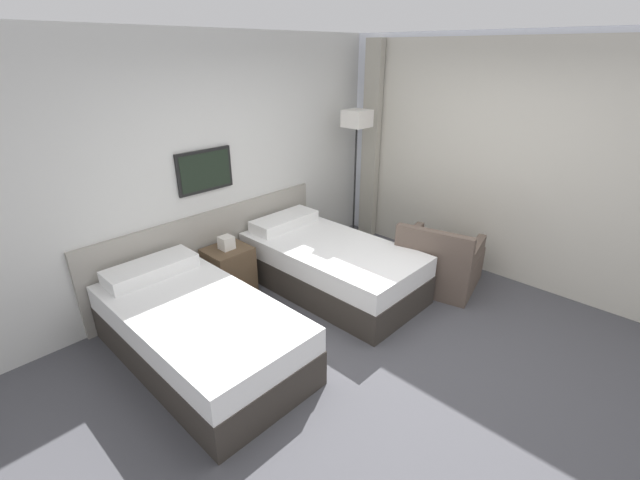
# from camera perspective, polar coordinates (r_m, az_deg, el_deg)

# --- Properties ---
(ground_plane) EXTENTS (16.00, 16.00, 0.00)m
(ground_plane) POSITION_cam_1_polar(r_m,az_deg,el_deg) (4.04, 9.43, -14.73)
(ground_plane) COLOR #47474C
(wall_headboard) EXTENTS (10.00, 0.10, 2.70)m
(wall_headboard) POSITION_cam_1_polar(r_m,az_deg,el_deg) (4.89, -12.04, 9.23)
(wall_headboard) COLOR silver
(wall_headboard) RESTS_ON ground_plane
(wall_window) EXTENTS (0.21, 4.73, 2.70)m
(wall_window) POSITION_cam_1_polar(r_m,az_deg,el_deg) (5.25, 24.54, 9.08)
(wall_window) COLOR white
(wall_window) RESTS_ON ground_plane
(bed_near_door) EXTENTS (1.05, 2.01, 0.68)m
(bed_near_door) POSITION_cam_1_polar(r_m,az_deg,el_deg) (3.92, -15.90, -11.56)
(bed_near_door) COLOR #332D28
(bed_near_door) RESTS_ON ground_plane
(bed_near_window) EXTENTS (1.05, 2.01, 0.68)m
(bed_near_window) POSITION_cam_1_polar(r_m,az_deg,el_deg) (4.82, 1.38, -3.39)
(bed_near_window) COLOR #332D28
(bed_near_window) RESTS_ON ground_plane
(nightstand) EXTENTS (0.46, 0.42, 0.68)m
(nightstand) POSITION_cam_1_polar(r_m,az_deg,el_deg) (4.84, -12.04, -3.91)
(nightstand) COLOR brown
(nightstand) RESTS_ON ground_plane
(floor_lamp) EXTENTS (0.29, 0.29, 1.83)m
(floor_lamp) POSITION_cam_1_polar(r_m,az_deg,el_deg) (5.55, 4.91, 14.50)
(floor_lamp) COLOR black
(floor_lamp) RESTS_ON ground_plane
(armchair) EXTENTS (0.98, 0.99, 0.79)m
(armchair) POSITION_cam_1_polar(r_m,az_deg,el_deg) (5.09, 15.53, -3.15)
(armchair) COLOR brown
(armchair) RESTS_ON ground_plane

